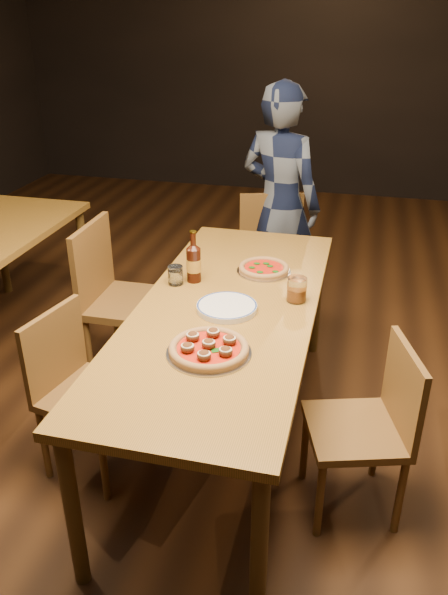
% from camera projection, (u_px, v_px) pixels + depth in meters
% --- Properties ---
extents(ground, '(9.00, 9.00, 0.00)m').
position_uv_depth(ground, '(226.00, 435.00, 2.98)').
color(ground, black).
extents(room_shell, '(9.00, 9.00, 9.00)m').
position_uv_depth(room_shell, '(227.00, 42.00, 2.14)').
color(room_shell, black).
rests_on(room_shell, ground).
extents(table_main, '(0.80, 2.00, 0.75)m').
position_uv_depth(table_main, '(227.00, 320.00, 2.67)').
color(table_main, brown).
rests_on(table_main, ground).
extents(chair_main_nw, '(0.45, 0.45, 0.82)m').
position_uv_depth(chair_main_nw, '(91.00, 394.00, 2.61)').
color(chair_main_nw, brown).
rests_on(chair_main_nw, ground).
extents(chair_main_sw, '(0.46, 0.46, 0.97)m').
position_uv_depth(chair_main_sw, '(131.00, 302.00, 3.26)').
color(chair_main_sw, brown).
rests_on(chair_main_sw, ground).
extents(chair_main_e, '(0.48, 0.48, 0.82)m').
position_uv_depth(chair_main_e, '(355.00, 429.00, 2.39)').
color(chair_main_e, brown).
rests_on(chair_main_e, ground).
extents(chair_end, '(0.53, 0.53, 0.91)m').
position_uv_depth(chair_end, '(274.00, 263.00, 3.82)').
color(chair_end, brown).
rests_on(chair_end, ground).
extents(pizza_meatball, '(0.34, 0.34, 0.06)m').
position_uv_depth(pizza_meatball, '(209.00, 348.00, 2.27)').
color(pizza_meatball, '#B7B7BF').
rests_on(pizza_meatball, table_main).
extents(pizza_margherita, '(0.28, 0.28, 0.04)m').
position_uv_depth(pizza_margherita, '(264.00, 268.00, 2.98)').
color(pizza_margherita, '#B7B7BF').
rests_on(pizza_margherita, table_main).
extents(plate_stack, '(0.27, 0.27, 0.03)m').
position_uv_depth(plate_stack, '(227.00, 307.00, 2.60)').
color(plate_stack, white).
rests_on(plate_stack, table_main).
extents(beer_bottle, '(0.07, 0.07, 0.26)m').
position_uv_depth(beer_bottle, '(194.00, 264.00, 2.84)').
color(beer_bottle, black).
rests_on(beer_bottle, table_main).
extents(water_glass, '(0.07, 0.07, 0.09)m').
position_uv_depth(water_glass, '(176.00, 275.00, 2.84)').
color(water_glass, white).
rests_on(water_glass, table_main).
extents(amber_glass, '(0.09, 0.09, 0.11)m').
position_uv_depth(amber_glass, '(297.00, 289.00, 2.67)').
color(amber_glass, '#A45112').
rests_on(amber_glass, table_main).
extents(diner, '(0.68, 0.56, 1.58)m').
position_uv_depth(diner, '(280.00, 204.00, 3.86)').
color(diner, black).
rests_on(diner, ground).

